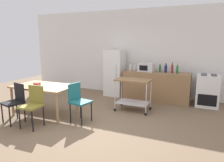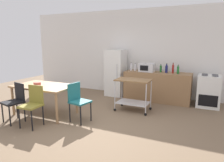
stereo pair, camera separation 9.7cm
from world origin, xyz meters
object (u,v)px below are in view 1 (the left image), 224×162
chair_olive (33,103)px  bottle_wine (172,69)px  bottle_hot_sauce (130,67)px  microwave (146,67)px  refrigerator (115,73)px  stove_oven (207,91)px  fruit_bowl (37,84)px  dining_table (44,89)px  bottle_olive_oil (166,69)px  bottle_soda (160,69)px  bottle_sesame_oil (135,67)px  kitchen_cart (133,90)px  chair_teal (78,100)px  bottle_vinegar (177,70)px  chair_black (15,100)px

chair_olive → bottle_wine: 3.95m
bottle_hot_sauce → microwave: bearing=-3.6°
refrigerator → microwave: 1.14m
stove_oven → fruit_bowl: (-3.92, -2.47, 0.34)m
dining_table → bottle_olive_oil: size_ratio=5.47×
microwave → bottle_olive_oil: bearing=3.2°
bottle_soda → bottle_sesame_oil: bearing=-179.3°
dining_table → kitchen_cart: size_ratio=1.65×
chair_teal → bottle_wine: size_ratio=2.85×
bottle_wine → bottle_vinegar: (0.15, -0.02, -0.02)m
chair_teal → chair_olive: 0.97m
stove_oven → fruit_bowl: 4.65m
dining_table → kitchen_cart: 2.27m
refrigerator → bottle_soda: bearing=-1.5°
bottle_sesame_oil → microwave: microwave is taller
chair_black → bottle_olive_oil: size_ratio=3.24×
microwave → bottle_soda: (0.42, 0.06, -0.03)m
kitchen_cart → bottle_sesame_oil: 1.37m
bottle_vinegar → stove_oven: bearing=4.8°
bottle_olive_oil → bottle_vinegar: (0.34, -0.08, -0.00)m
dining_table → microwave: size_ratio=3.26×
chair_black → kitchen_cart: size_ratio=0.98×
dining_table → microwave: 3.11m
chair_teal → bottle_vinegar: bottle_vinegar is taller
chair_black → fruit_bowl: chair_black is taller
chair_teal → bottle_soda: bottle_soda is taller
refrigerator → fruit_bowl: bearing=-111.8°
chair_teal → kitchen_cart: (0.91, 1.23, 0.05)m
chair_olive → refrigerator: bearing=77.4°
refrigerator → microwave: refrigerator is taller
chair_black → bottle_hot_sauce: 3.55m
chair_olive → bottle_sesame_oil: bearing=65.2°
refrigerator → kitchen_cart: refrigerator is taller
dining_table → chair_teal: chair_teal is taller
chair_teal → chair_olive: (-0.73, -0.64, 0.00)m
microwave → fruit_bowl: bearing=-131.0°
chair_black → bottle_soda: size_ratio=3.64×
chair_black → bottle_wine: 4.30m
chair_teal → stove_oven: (2.73, 2.45, -0.07)m
chair_teal → chair_black: (-1.29, -0.61, 0.00)m
stove_oven → bottle_vinegar: bottle_vinegar is taller
chair_teal → refrigerator: 2.55m
bottle_hot_sauce → bottle_vinegar: bottle_vinegar is taller
bottle_wine → fruit_bowl: (-2.92, -2.42, -0.24)m
bottle_hot_sauce → fruit_bowl: size_ratio=1.45×
chair_teal → kitchen_cart: size_ratio=0.98×
chair_olive → bottle_hot_sauce: bearing=67.2°
bottle_wine → chair_black: bearing=-135.1°
bottle_sesame_oil → bottle_soda: bearing=0.7°
chair_teal → stove_oven: size_ratio=0.97×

